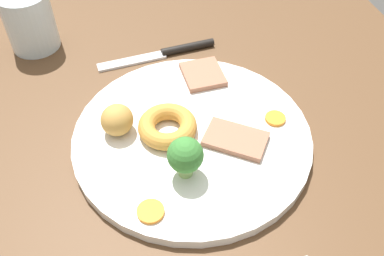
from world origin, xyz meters
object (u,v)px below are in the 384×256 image
Objects in this scene: meat_slice_under at (203,74)px; water_glass at (30,21)px; dinner_plate at (192,137)px; carrot_coin_back at (275,118)px; broccoli_floret at (188,155)px; knife at (168,52)px; yorkshire_pudding at (167,126)px; meat_slice_main at (235,139)px; roast_potato_left at (117,119)px; carrot_coin_front at (151,211)px.

water_glass is at bearing 55.27° from meat_slice_under.
dinner_plate is 11.31× the size of carrot_coin_back.
broccoli_floret is 24.51cm from knife.
yorkshire_pudding is (-9.16, 7.23, 0.67)cm from meat_slice_under.
broccoli_floret reaches higher than meat_slice_main.
meat_slice_under reaches higher than carrot_coin_back.
roast_potato_left is 1.40× the size of carrot_coin_front.
meat_slice_under is at bearing -38.28° from yorkshire_pudding.
carrot_coin_front and carrot_coin_back have the same top height.
water_glass reaches higher than meat_slice_under.
roast_potato_left is 18.32cm from knife.
dinner_plate is at bearing 156.81° from meat_slice_under.
roast_potato_left is (2.97, 8.74, 2.64)cm from dinner_plate.
roast_potato_left is 13.04cm from carrot_coin_front.
dinner_plate is at bearing -109.40° from yorkshire_pudding.
broccoli_floret is at bearing -142.42° from roast_potato_left.
carrot_coin_front is (-7.22, 12.05, -0.17)cm from meat_slice_main.
water_glass is at bearing 22.99° from roast_potato_left.
broccoli_floret is at bearing 158.23° from meat_slice_under.
meat_slice_main is at bearing -118.98° from dinner_plate.
broccoli_floret reaches higher than roast_potato_left.
meat_slice_main is 37.06cm from water_glass.
meat_slice_main is at bearing 109.37° from carrot_coin_back.
carrot_coin_front is 37.73cm from water_glass.
meat_slice_under is (10.17, -4.36, 1.10)cm from dinner_plate.
yorkshire_pudding reaches higher than carrot_coin_back.
carrot_coin_back is at bearing 114.08° from knife.
yorkshire_pudding is at bearing 7.23° from broccoli_floret.
roast_potato_left reaches higher than carrot_coin_back.
roast_potato_left is 0.47× the size of water_glass.
meat_slice_main is 1.23× the size of meat_slice_under.
dinner_plate is 3.52cm from yorkshire_pudding.
broccoli_floret is (4.10, -5.25, 2.91)cm from carrot_coin_front.
meat_slice_under is 2.29× the size of carrot_coin_back.
carrot_coin_back is at bearing -96.16° from yorkshire_pudding.
water_glass is (26.51, 29.49, 2.86)cm from carrot_coin_back.
carrot_coin_front is 20.51cm from carrot_coin_back.
broccoli_floret is 0.60× the size of water_glass.
dinner_plate is 4.00× the size of meat_slice_main.
broccoli_floret is at bearing -52.03° from carrot_coin_front.
carrot_coin_front is at bearing 149.90° from meat_slice_under.
meat_slice_under is 1.45× the size of roast_potato_left.
water_glass is (31.80, 16.51, -0.06)cm from broccoli_floret.
knife is at bearing -3.18° from dinner_plate.
yorkshire_pudding is at bearing 70.60° from dinner_plate.
meat_slice_main is (-2.65, -4.79, 1.10)cm from dinner_plate.
carrot_coin_front is at bearing 127.97° from broccoli_floret.
carrot_coin_front is (-9.87, 7.26, 0.93)cm from dinner_plate.
carrot_coin_back is at bearing -99.95° from roast_potato_left.
carrot_coin_back is at bearing -62.75° from carrot_coin_front.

